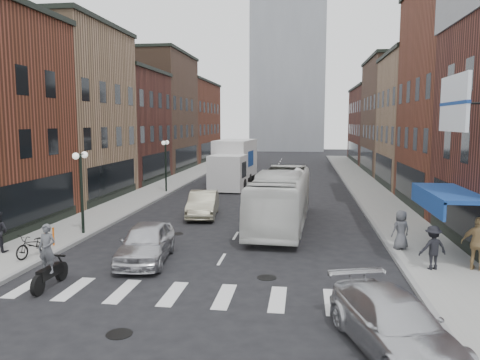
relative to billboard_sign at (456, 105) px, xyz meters
name	(u,v)px	position (x,y,z in m)	size (l,w,h in m)	color
ground	(217,267)	(-8.59, -0.50, -6.13)	(160.00, 160.00, 0.00)	black
sidewalk_left	(167,185)	(-17.09, 21.50, -6.06)	(3.00, 74.00, 0.15)	gray
sidewalk_right	(367,189)	(-0.09, 21.50, -6.06)	(3.00, 74.00, 0.15)	gray
curb_left	(184,186)	(-15.59, 21.50, -6.13)	(0.20, 74.00, 0.16)	gray
curb_right	(349,189)	(-1.59, 21.50, -6.13)	(0.20, 74.00, 0.16)	gray
crosswalk_stripes	(200,295)	(-8.59, -3.50, -6.13)	(12.00, 2.20, 0.01)	silver
bldg_left_mid_a	(44,113)	(-23.58, 13.50, 0.02)	(10.30, 10.20, 12.30)	#86674A
bldg_left_mid_b	(104,126)	(-23.58, 23.50, -0.98)	(10.30, 10.20, 10.30)	#411C17
bldg_left_far_a	(144,112)	(-23.58, 34.50, 0.52)	(10.30, 12.20, 13.30)	#503728
bldg_left_far_b	(177,121)	(-23.58, 48.50, -0.48)	(10.30, 16.20, 11.30)	#5E2C1B
bldg_right_mid_b	(446,121)	(6.41, 23.50, -0.48)	(10.30, 10.20, 11.30)	#86674A
bldg_right_far_a	(416,116)	(6.41, 34.50, 0.02)	(10.30, 12.20, 12.30)	#503728
bldg_right_far_b	(391,125)	(6.41, 48.50, -0.98)	(10.30, 16.20, 10.30)	#411C17
awning_blue	(444,194)	(0.34, 2.00, -3.50)	(1.80, 5.00, 0.78)	navy
billboard_sign	(456,105)	(0.00, 0.00, 0.00)	(1.52, 3.00, 3.70)	black
distant_tower	(289,22)	(-8.59, 77.50, 18.87)	(14.00, 14.00, 50.00)	#9399A0
streetlamp_near	(81,177)	(-15.99, 3.50, -3.22)	(0.32, 1.22, 4.11)	black
streetlamp_far	(166,156)	(-15.99, 17.50, -3.22)	(0.32, 1.22, 4.11)	black
bike_rack	(50,238)	(-16.19, 0.80, -5.58)	(0.08, 0.68, 0.80)	#D8590C
box_truck	(233,164)	(-11.35, 22.09, -4.17)	(3.30, 9.31, 3.96)	silver
motorcycle_rider	(48,258)	(-13.74, -3.54, -5.10)	(0.62, 2.16, 2.20)	black
transit_bus	(281,198)	(-6.50, 7.07, -4.64)	(2.51, 10.74, 2.99)	silver
sedan_left_near	(146,242)	(-11.52, -0.14, -5.36)	(1.82, 4.53, 1.54)	silver
sedan_left_far	(203,204)	(-11.17, 8.88, -5.39)	(1.58, 4.52, 1.49)	beige
curb_car	(394,324)	(-3.12, -6.50, -5.44)	(1.95, 4.79, 1.39)	silver
parked_bicycle	(34,245)	(-16.09, -0.57, -5.51)	(0.63, 1.80, 0.95)	black
ped_right_a	(433,248)	(-0.59, -0.15, -5.17)	(1.05, 0.52, 1.63)	black
ped_right_b	(478,244)	(1.01, -0.04, -5.00)	(1.16, 0.58, 1.97)	#9B7C4F
ped_right_c	(401,230)	(-1.19, 2.56, -5.15)	(0.82, 0.53, 1.67)	#54555B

